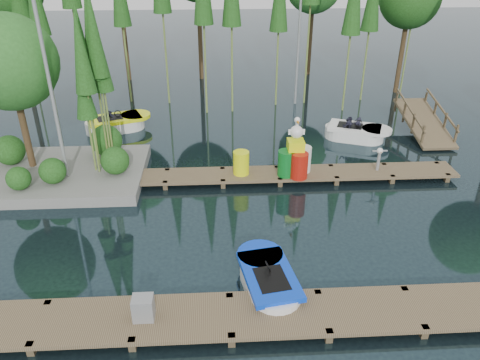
{
  "coord_description": "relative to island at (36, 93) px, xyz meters",
  "views": [
    {
      "loc": [
        -0.23,
        -12.48,
        8.03
      ],
      "look_at": [
        0.5,
        0.5,
        1.1
      ],
      "focal_mm": 35.0,
      "sensor_mm": 36.0,
      "label": 1
    }
  ],
  "objects": [
    {
      "name": "drum_cluster",
      "position": [
        8.89,
        -0.95,
        -2.25
      ],
      "size": [
        1.25,
        1.14,
        2.15
      ],
      "color": "#0B681F",
      "rests_on": "far_dock"
    },
    {
      "name": "utility_cabinet",
      "position": [
        4.35,
        -7.79,
        -2.6
      ],
      "size": [
        0.47,
        0.4,
        0.58
      ],
      "primitive_type": "cube",
      "color": "gray",
      "rests_on": "near_dock"
    },
    {
      "name": "ground_plane",
      "position": [
        6.3,
        -3.29,
        -3.18
      ],
      "size": [
        90.0,
        90.0,
        0.0
      ],
      "primitive_type": "plane",
      "color": "#1C2E34"
    },
    {
      "name": "seagull_post",
      "position": [
        11.95,
        -0.79,
        -2.29
      ],
      "size": [
        0.55,
        0.3,
        0.88
      ],
      "color": "gray",
      "rests_on": "far_dock"
    },
    {
      "name": "yellow_barrel",
      "position": [
        6.95,
        -0.79,
        -2.46
      ],
      "size": [
        0.57,
        0.57,
        0.86
      ],
      "primitive_type": "cylinder",
      "color": "#EDFB0D",
      "rests_on": "far_dock"
    },
    {
      "name": "ramp",
      "position": [
        15.3,
        3.21,
        -2.6
      ],
      "size": [
        1.5,
        3.94,
        1.49
      ],
      "color": "brown",
      "rests_on": "ground"
    },
    {
      "name": "boat_blue",
      "position": [
        7.29,
        -6.68,
        -2.92
      ],
      "size": [
        1.64,
        2.84,
        0.9
      ],
      "rotation": [
        0.0,
        0.0,
        0.17
      ],
      "color": "white",
      "rests_on": "ground"
    },
    {
      "name": "lamp_island",
      "position": [
        0.8,
        -0.79,
        1.08
      ],
      "size": [
        0.3,
        0.3,
        7.25
      ],
      "color": "gray",
      "rests_on": "ground"
    },
    {
      "name": "near_dock",
      "position": [
        6.3,
        -7.79,
        -2.95
      ],
      "size": [
        18.0,
        1.5,
        0.5
      ],
      "color": "brown",
      "rests_on": "ground"
    },
    {
      "name": "island",
      "position": [
        0.0,
        0.0,
        0.0
      ],
      "size": [
        6.2,
        4.2,
        6.75
      ],
      "color": "slate",
      "rests_on": "ground"
    },
    {
      "name": "boat_yellow_far",
      "position": [
        1.57,
        4.46,
        -2.87
      ],
      "size": [
        3.23,
        2.32,
        1.48
      ],
      "rotation": [
        0.0,
        0.0,
        0.03
      ],
      "color": "white",
      "rests_on": "ground"
    },
    {
      "name": "far_dock",
      "position": [
        7.3,
        -0.79,
        -2.95
      ],
      "size": [
        15.0,
        1.2,
        0.5
      ],
      "color": "brown",
      "rests_on": "ground"
    },
    {
      "name": "lamp_rear",
      "position": [
        10.3,
        7.71,
        1.08
      ],
      "size": [
        0.3,
        0.3,
        7.25
      ],
      "color": "gray",
      "rests_on": "ground"
    },
    {
      "name": "boat_white_far",
      "position": [
        12.14,
        2.82,
        -2.88
      ],
      "size": [
        3.1,
        2.24,
        1.34
      ],
      "rotation": [
        0.0,
        0.0,
        0.31
      ],
      "color": "white",
      "rests_on": "ground"
    }
  ]
}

